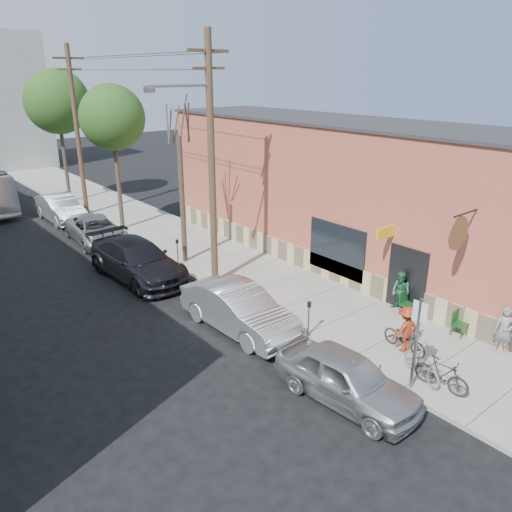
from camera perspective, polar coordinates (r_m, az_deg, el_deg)
ground at (r=16.24m, az=-0.04°, el=-11.78°), size 120.00×120.00×0.00m
sidewalk at (r=26.63m, az=-8.01°, el=1.40°), size 4.50×58.00×0.15m
cafe_building at (r=24.21m, az=9.02°, el=7.37°), size 6.60×20.20×6.61m
sign_post at (r=14.53m, az=17.92°, el=-8.65°), size 0.07×0.45×2.80m
parking_meter_near at (r=17.03m, az=6.06°, el=-6.48°), size 0.14×0.14×1.24m
parking_meter_far at (r=23.30m, az=-8.97°, el=0.92°), size 0.14×0.14×1.24m
utility_pole_near at (r=20.04m, az=-5.26°, el=11.00°), size 3.57×0.28×10.00m
utility_pole_far at (r=32.70m, az=-19.79°, el=13.43°), size 1.80×0.28×10.00m
tree_bare at (r=23.20m, az=-8.44°, el=6.27°), size 0.24×0.24×5.85m
tree_leafy_mid at (r=28.64m, az=-16.11°, el=14.92°), size 3.48×3.48×7.92m
tree_leafy_far at (r=36.38m, az=-21.78°, el=16.04°), size 4.17×4.17×8.72m
patio_chair_a at (r=19.26m, az=16.94°, el=-5.29°), size 0.53×0.53×0.88m
patio_chair_b at (r=18.41m, az=22.28°, el=-7.22°), size 0.54×0.54×0.88m
patron_grey at (r=17.75m, az=26.48°, el=-7.64°), size 0.53×0.67×1.60m
patron_green at (r=19.37m, az=16.21°, el=-3.94°), size 0.70×0.84×1.57m
cyclist at (r=16.75m, az=16.75°, el=-8.02°), size 1.08×0.73×1.54m
cyclist_bike at (r=16.91m, az=16.64°, el=-9.02°), size 0.74×1.71×0.87m
parked_bike_a at (r=15.34m, az=20.46°, el=-12.55°), size 0.62×1.65×0.97m
parked_bike_b at (r=15.68m, az=18.45°, el=-11.72°), size 1.13×1.75×0.87m
car_0 at (r=14.31m, az=10.28°, el=-13.54°), size 2.08×4.43×1.47m
car_1 at (r=17.59m, az=-1.99°, el=-6.09°), size 1.89×4.97×1.62m
car_2 at (r=22.54m, az=-13.42°, el=-0.46°), size 2.66×5.90×1.68m
car_3 at (r=27.91m, az=-17.79°, el=2.81°), size 2.66×5.09×1.37m
car_4 at (r=32.79m, az=-21.47°, el=5.11°), size 1.74×4.87×1.60m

